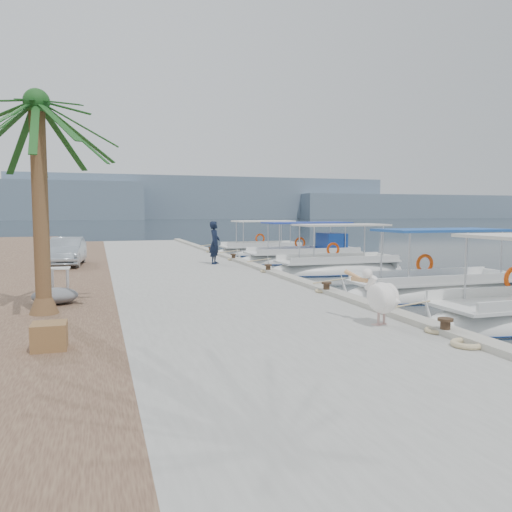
{
  "coord_description": "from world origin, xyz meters",
  "views": [
    {
      "loc": [
        -6.39,
        -16.03,
        2.76
      ],
      "look_at": [
        -1.0,
        0.96,
        1.2
      ],
      "focal_mm": 35.0,
      "sensor_mm": 36.0,
      "label": 1
    }
  ],
  "objects": [
    {
      "name": "ground",
      "position": [
        0.0,
        0.0,
        0.0
      ],
      "size": [
        400.0,
        400.0,
        0.0
      ],
      "primitive_type": "plane",
      "color": "black",
      "rests_on": "ground"
    },
    {
      "name": "concrete_quay",
      "position": [
        -3.0,
        5.0,
        0.25
      ],
      "size": [
        6.0,
        40.0,
        0.5
      ],
      "primitive_type": "cube",
      "color": "gray",
      "rests_on": "ground"
    },
    {
      "name": "quay_curb",
      "position": [
        -0.22,
        5.0,
        0.56
      ],
      "size": [
        0.44,
        40.0,
        0.12
      ],
      "primitive_type": "cube",
      "color": "#9E9B8C",
      "rests_on": "concrete_quay"
    },
    {
      "name": "cobblestone_strip",
      "position": [
        -8.0,
        5.0,
        0.25
      ],
      "size": [
        4.0,
        40.0,
        0.5
      ],
      "primitive_type": "cube",
      "color": "brown",
      "rests_on": "ground"
    },
    {
      "name": "distant_hills",
      "position": [
        29.61,
        201.49,
        7.61
      ],
      "size": [
        330.0,
        60.0,
        18.0
      ],
      "color": "slate",
      "rests_on": "ground"
    },
    {
      "name": "fishing_caique_b",
      "position": [
        4.04,
        -2.48,
        0.12
      ],
      "size": [
        6.91,
        2.11,
        2.83
      ],
      "color": "white",
      "rests_on": "ground"
    },
    {
      "name": "fishing_caique_c",
      "position": [
        4.0,
        4.42,
        0.12
      ],
      "size": [
        6.81,
        2.22,
        2.83
      ],
      "color": "white",
      "rests_on": "ground"
    },
    {
      "name": "fishing_caique_d",
      "position": [
        4.58,
        9.52,
        0.19
      ],
      "size": [
        7.77,
        2.49,
        2.83
      ],
      "color": "white",
      "rests_on": "ground"
    },
    {
      "name": "fishing_caique_e",
      "position": [
        3.78,
        14.96,
        0.12
      ],
      "size": [
        6.38,
        2.29,
        2.83
      ],
      "color": "white",
      "rests_on": "ground"
    },
    {
      "name": "mooring_bollards",
      "position": [
        -0.35,
        1.5,
        0.69
      ],
      "size": [
        0.28,
        20.28,
        0.33
      ],
      "color": "black",
      "rests_on": "concrete_quay"
    },
    {
      "name": "pelican",
      "position": [
        -0.99,
        -7.32,
        1.07
      ],
      "size": [
        0.72,
        1.43,
        1.11
      ],
      "color": "tan",
      "rests_on": "concrete_quay"
    },
    {
      "name": "fisherman",
      "position": [
        -1.51,
        5.32,
        1.44
      ],
      "size": [
        0.71,
        0.81,
        1.87
      ],
      "primitive_type": "imported",
      "rotation": [
        0.0,
        0.0,
        1.1
      ],
      "color": "black",
      "rests_on": "concrete_quay"
    },
    {
      "name": "date_palm",
      "position": [
        -7.59,
        -4.09,
        5.1
      ],
      "size": [
        4.6,
        4.6,
        5.55
      ],
      "color": "brown",
      "rests_on": "cobblestone_strip"
    },
    {
      "name": "parked_car",
      "position": [
        -7.68,
        6.69,
        1.1
      ],
      "size": [
        1.54,
        3.71,
        1.19
      ],
      "primitive_type": "imported",
      "rotation": [
        0.0,
        0.0,
        -0.08
      ],
      "color": "#A5B2BD",
      "rests_on": "cobblestone_strip"
    },
    {
      "name": "wooden_crate",
      "position": [
        -7.21,
        -7.27,
        0.72
      ],
      "size": [
        0.55,
        0.55,
        0.44
      ],
      "primitive_type": "cube",
      "color": "brown",
      "rests_on": "cobblestone_strip"
    },
    {
      "name": "tarp_bundle",
      "position": [
        -7.45,
        -2.89,
        0.7
      ],
      "size": [
        1.1,
        0.9,
        0.4
      ],
      "primitive_type": "ellipsoid",
      "color": "slate",
      "rests_on": "cobblestone_strip"
    },
    {
      "name": "folding_table",
      "position": [
        -7.44,
        -1.28,
        1.02
      ],
      "size": [
        0.55,
        0.55,
        0.73
      ],
      "color": "silver",
      "rests_on": "cobblestone_strip"
    },
    {
      "name": "rope_coil",
      "position": [
        -0.5,
        -9.25,
        0.55
      ],
      "size": [
        0.54,
        0.54,
        0.1
      ],
      "primitive_type": "torus",
      "color": "#C6B284",
      "rests_on": "concrete_quay"
    }
  ]
}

